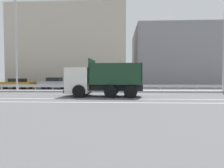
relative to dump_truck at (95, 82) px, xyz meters
name	(u,v)px	position (x,y,z in m)	size (l,w,h in m)	color
ground_plane	(135,94)	(3.62, 1.82, -1.24)	(320.00, 320.00, 0.00)	#565659
lane_strip_0	(103,99)	(0.85, -1.85, -1.24)	(57.22, 0.16, 0.01)	silver
lane_strip_1	(100,102)	(0.85, -3.73, -1.24)	(57.22, 0.16, 0.01)	silver
median_island	(133,91)	(3.62, 4.23, -1.15)	(31.47, 1.10, 0.18)	gray
median_guardrail	(133,86)	(3.62, 5.30, -0.67)	(57.22, 0.09, 0.78)	#9EA0A5
dump_truck	(95,82)	(0.00, 0.00, 0.00)	(6.58, 3.02, 3.18)	silver
median_road_sign	(127,80)	(2.91, 4.23, 0.15)	(0.78, 0.16, 2.60)	white
street_lamp_0	(15,42)	(-9.55, 4.14, 4.37)	(0.70, 1.87, 10.32)	#ADADB2
parked_car_1	(18,84)	(-12.21, 8.99, -0.50)	(4.45, 2.20, 1.46)	#B27A14
parked_car_2	(55,83)	(-6.99, 9.22, -0.44)	(4.33, 2.06, 1.61)	#A3A3A8
parked_car_3	(98,84)	(-0.82, 8.75, -0.49)	(4.26, 2.22, 1.51)	#A3A3A8
background_building_0	(73,50)	(-6.67, 17.50, 5.57)	(19.47, 10.39, 13.61)	#B7AD99
background_building_1	(175,58)	(13.63, 21.84, 4.29)	(16.93, 14.39, 11.07)	gray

